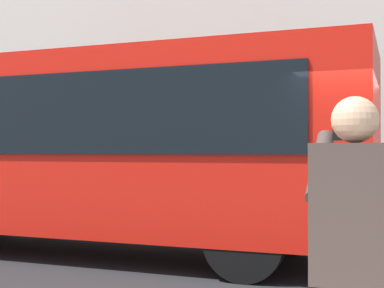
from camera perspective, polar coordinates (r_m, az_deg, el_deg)
red_bus at (r=8.94m, az=-11.58°, el=-0.14°), size 9.05×2.54×3.08m
pedestrian_photographer at (r=2.71m, az=16.73°, el=-10.30°), size 0.53×0.52×1.70m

